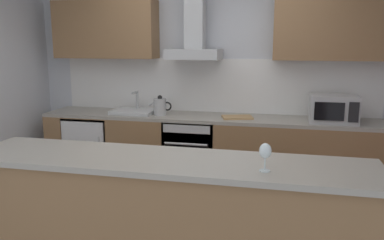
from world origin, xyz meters
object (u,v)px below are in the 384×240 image
(oven, at_px, (192,152))
(microwave, at_px, (333,109))
(kettle, at_px, (160,106))
(chopping_board, at_px, (237,117))
(wine_glass, at_px, (265,152))
(refrigerator, at_px, (94,148))
(range_hood, at_px, (195,40))
(sink, at_px, (134,111))

(oven, xyz_separation_m, microwave, (1.58, -0.03, 0.59))
(kettle, bearing_deg, chopping_board, 0.62)
(microwave, height_order, wine_glass, microwave)
(oven, xyz_separation_m, chopping_board, (0.54, -0.02, 0.45))
(microwave, xyz_separation_m, wine_glass, (-0.63, -2.09, 0.05))
(microwave, bearing_deg, oven, 178.99)
(refrigerator, relative_size, kettle, 2.94)
(oven, height_order, wine_glass, wine_glass)
(kettle, bearing_deg, oven, 5.00)
(range_hood, bearing_deg, wine_glass, -67.12)
(oven, bearing_deg, wine_glass, -65.87)
(refrigerator, xyz_separation_m, range_hood, (1.29, 0.13, 1.36))
(oven, relative_size, wine_glass, 4.50)
(kettle, distance_m, range_hood, 0.89)
(sink, height_order, chopping_board, sink)
(sink, distance_m, range_hood, 1.14)
(refrigerator, relative_size, microwave, 1.70)
(kettle, xyz_separation_m, chopping_board, (0.92, 0.01, -0.09))
(microwave, xyz_separation_m, chopping_board, (-1.04, 0.00, -0.14))
(wine_glass, xyz_separation_m, chopping_board, (-0.41, 2.09, -0.19))
(sink, bearing_deg, wine_glass, -51.62)
(range_hood, bearing_deg, refrigerator, -174.14)
(microwave, height_order, chopping_board, microwave)
(kettle, height_order, chopping_board, kettle)
(microwave, bearing_deg, wine_glass, -106.82)
(kettle, xyz_separation_m, wine_glass, (1.33, -2.08, 0.10))
(microwave, relative_size, chopping_board, 1.47)
(range_hood, bearing_deg, oven, -90.00)
(refrigerator, height_order, range_hood, range_hood)
(wine_glass, bearing_deg, chopping_board, 101.04)
(sink, distance_m, wine_glass, 2.72)
(microwave, relative_size, wine_glass, 2.81)
(oven, xyz_separation_m, kettle, (-0.38, -0.03, 0.55))
(microwave, relative_size, sink, 1.00)
(refrigerator, bearing_deg, chopping_board, -0.66)
(range_hood, xyz_separation_m, wine_glass, (0.95, -2.24, -0.69))
(oven, bearing_deg, refrigerator, -179.88)
(microwave, relative_size, kettle, 1.73)
(sink, height_order, kettle, sink)
(range_hood, bearing_deg, sink, -170.85)
(refrigerator, height_order, microwave, microwave)
(sink, distance_m, chopping_board, 1.28)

